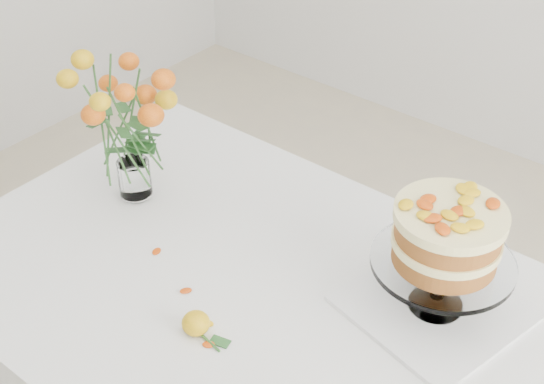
{
  "coord_description": "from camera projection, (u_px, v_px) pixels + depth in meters",
  "views": [
    {
      "loc": [
        0.75,
        -0.89,
        1.87
      ],
      "look_at": [
        -0.07,
        0.13,
        0.91
      ],
      "focal_mm": 50.0,
      "sensor_mm": 36.0,
      "label": 1
    }
  ],
  "objects": [
    {
      "name": "loose_rose_near",
      "position": [
        196.0,
        323.0,
        1.49
      ],
      "size": [
        0.1,
        0.06,
        0.05
      ],
      "rotation": [
        0.0,
        0.0,
        -0.16
      ],
      "color": "#F4AB15",
      "rests_on": "table"
    },
    {
      "name": "stray_petal_b",
      "position": [
        208.0,
        323.0,
        1.52
      ],
      "size": [
        0.03,
        0.02,
        0.0
      ],
      "primitive_type": "ellipsoid",
      "color": "#E9B10E",
      "rests_on": "table"
    },
    {
      "name": "stray_petal_d",
      "position": [
        157.0,
        251.0,
        1.7
      ],
      "size": [
        0.03,
        0.02,
        0.0
      ],
      "primitive_type": "ellipsoid",
      "color": "#E9B10E",
      "rests_on": "table"
    },
    {
      "name": "table",
      "position": [
        260.0,
        318.0,
        1.65
      ],
      "size": [
        1.43,
        0.93,
        0.76
      ],
      "color": "tan",
      "rests_on": "ground"
    },
    {
      "name": "napkin",
      "position": [
        435.0,
        307.0,
        1.55
      ],
      "size": [
        0.38,
        0.38,
        0.01
      ],
      "primitive_type": "cube",
      "rotation": [
        0.0,
        0.0,
        -0.22
      ],
      "color": "white",
      "rests_on": "table"
    },
    {
      "name": "stray_petal_c",
      "position": [
        209.0,
        345.0,
        1.47
      ],
      "size": [
        0.03,
        0.02,
        0.0
      ],
      "primitive_type": "ellipsoid",
      "color": "#E9B10E",
      "rests_on": "table"
    },
    {
      "name": "stray_petal_a",
      "position": [
        186.0,
        291.0,
        1.59
      ],
      "size": [
        0.03,
        0.02,
        0.0
      ],
      "primitive_type": "ellipsoid",
      "color": "#E9B10E",
      "rests_on": "table"
    },
    {
      "name": "cake_stand",
      "position": [
        446.0,
        241.0,
        1.45
      ],
      "size": [
        0.28,
        0.28,
        0.26
      ],
      "rotation": [
        0.0,
        0.0,
        -0.39
      ],
      "color": "white",
      "rests_on": "napkin"
    },
    {
      "name": "rose_vase",
      "position": [
        126.0,
        113.0,
        1.73
      ],
      "size": [
        0.27,
        0.27,
        0.4
      ],
      "rotation": [
        0.0,
        0.0,
        -0.03
      ],
      "color": "white",
      "rests_on": "table"
    }
  ]
}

